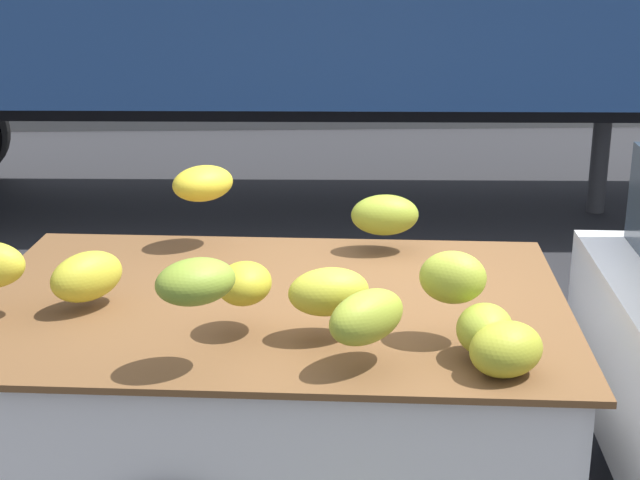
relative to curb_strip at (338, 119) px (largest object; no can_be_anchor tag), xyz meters
name	(u,v)px	position (x,y,z in m)	size (l,w,h in m)	color
ground	(433,475)	(0.00, -9.45, -0.08)	(220.00, 220.00, 0.00)	#28282B
curb_strip	(338,119)	(0.00, 0.00, 0.00)	(80.00, 0.80, 0.16)	gray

